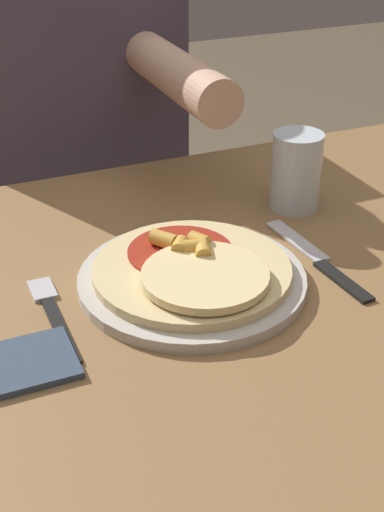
% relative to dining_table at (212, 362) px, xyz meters
% --- Properties ---
extents(dining_table, '(1.19, 0.79, 0.75)m').
position_rel_dining_table_xyz_m(dining_table, '(0.00, 0.00, 0.00)').
color(dining_table, olive).
rests_on(dining_table, ground_plane).
extents(plate, '(0.28, 0.28, 0.01)m').
position_rel_dining_table_xyz_m(plate, '(-0.02, 0.01, 0.12)').
color(plate, beige).
rests_on(plate, dining_table).
extents(pizza, '(0.24, 0.24, 0.04)m').
position_rel_dining_table_xyz_m(pizza, '(-0.02, 0.01, 0.14)').
color(pizza, '#E0C689').
rests_on(pizza, plate).
extents(fork, '(0.03, 0.18, 0.00)m').
position_rel_dining_table_xyz_m(fork, '(-0.19, 0.02, 0.12)').
color(fork, black).
rests_on(fork, dining_table).
extents(knife, '(0.03, 0.22, 0.00)m').
position_rel_dining_table_xyz_m(knife, '(0.15, 0.00, 0.12)').
color(knife, black).
rests_on(knife, dining_table).
extents(drinking_glass, '(0.07, 0.07, 0.11)m').
position_rel_dining_table_xyz_m(drinking_glass, '(0.20, 0.15, 0.17)').
color(drinking_glass, silver).
rests_on(drinking_glass, dining_table).
extents(napkin, '(0.12, 0.09, 0.01)m').
position_rel_dining_table_xyz_m(napkin, '(-0.25, -0.06, 0.12)').
color(napkin, '#38475B').
rests_on(napkin, dining_table).
extents(person_diner, '(0.40, 0.52, 1.22)m').
position_rel_dining_table_xyz_m(person_diner, '(-0.02, 0.59, 0.08)').
color(person_diner, '#2D2D38').
rests_on(person_diner, ground_plane).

